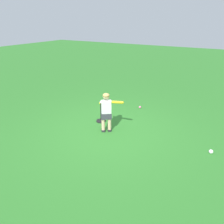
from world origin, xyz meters
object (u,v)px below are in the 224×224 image
Objects in this scene: play_ball_midfield at (100,103)px; play_ball_behind_batter at (140,107)px; child_batter at (107,109)px; batting_tee at (101,118)px; play_ball_far_right at (211,152)px.

play_ball_behind_batter is (1.36, 0.37, -0.01)m from play_ball_midfield.
batting_tee is at bearing 137.65° from child_batter.
play_ball_midfield is 4.00m from play_ball_far_right.
child_batter reaches higher than batting_tee.
play_ball_behind_batter is at bearing 68.44° from batting_tee.
play_ball_far_right is 0.16× the size of batting_tee.
batting_tee is at bearing 177.44° from play_ball_far_right.
child_batter reaches higher than play_ball_midfield.
batting_tee is at bearing -56.18° from play_ball_midfield.
play_ball_behind_batter is at bearing 15.18° from play_ball_midfield.
batting_tee reaches higher than play_ball_far_right.
child_batter is 0.83m from batting_tee.
batting_tee is (0.77, -1.14, 0.06)m from play_ball_midfield.
batting_tee is (-0.46, 0.42, -0.55)m from child_batter.
child_batter is at bearing -51.89° from play_ball_midfield.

